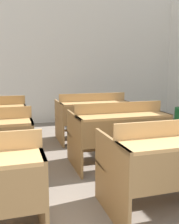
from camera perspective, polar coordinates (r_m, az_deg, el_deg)
wall_back at (r=6.35m, az=-10.81°, el=11.69°), size 7.02×0.06×3.13m
bench_front_right at (r=2.57m, az=17.81°, el=-10.30°), size 1.23×0.79×0.87m
bench_second_right at (r=3.59m, az=6.19°, el=-4.20°), size 1.23×0.79×0.87m
bench_third_right at (r=4.78m, az=0.56°, el=-0.66°), size 1.23×0.79×0.87m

